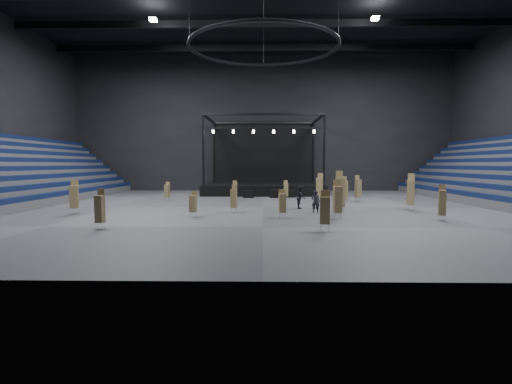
{
  "coord_description": "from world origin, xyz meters",
  "views": [
    {
      "loc": [
        0.02,
        -32.88,
        3.56
      ],
      "look_at": [
        -0.57,
        -2.0,
        1.4
      ],
      "focal_mm": 28.0,
      "sensor_mm": 36.0,
      "label": 1
    }
  ],
  "objects_px": {
    "chair_stack_5": "(167,191)",
    "chair_stack_0": "(100,208)",
    "flight_case_right": "(290,194)",
    "stage": "(263,181)",
    "chair_stack_3": "(234,198)",
    "chair_stack_12": "(345,189)",
    "chair_stack_4": "(193,203)",
    "chair_stack_15": "(442,202)",
    "chair_stack_10": "(358,188)",
    "man_center": "(316,202)",
    "flight_case_left": "(249,194)",
    "chair_stack_6": "(282,203)",
    "chair_stack_2": "(337,199)",
    "crew_member": "(301,197)",
    "chair_stack_7": "(325,210)",
    "chair_stack_9": "(235,190)",
    "chair_stack_8": "(411,192)",
    "chair_stack_13": "(286,189)",
    "chair_stack_1": "(340,192)",
    "chair_stack_11": "(320,187)",
    "chair_stack_14": "(74,196)",
    "flight_case_mid": "(276,194)"
  },
  "relations": [
    {
      "from": "flight_case_left",
      "to": "chair_stack_10",
      "type": "relative_size",
      "value": 0.45
    },
    {
      "from": "flight_case_right",
      "to": "chair_stack_7",
      "type": "height_order",
      "value": "chair_stack_7"
    },
    {
      "from": "flight_case_left",
      "to": "chair_stack_14",
      "type": "height_order",
      "value": "chair_stack_14"
    },
    {
      "from": "chair_stack_4",
      "to": "crew_member",
      "type": "relative_size",
      "value": 0.95
    },
    {
      "from": "chair_stack_4",
      "to": "chair_stack_7",
      "type": "xyz_separation_m",
      "value": [
        7.97,
        -5.67,
        0.24
      ]
    },
    {
      "from": "chair_stack_11",
      "to": "chair_stack_10",
      "type": "bearing_deg",
      "value": 14.23
    },
    {
      "from": "chair_stack_10",
      "to": "flight_case_left",
      "type": "bearing_deg",
      "value": 140.59
    },
    {
      "from": "chair_stack_3",
      "to": "chair_stack_12",
      "type": "height_order",
      "value": "chair_stack_12"
    },
    {
      "from": "chair_stack_11",
      "to": "chair_stack_12",
      "type": "height_order",
      "value": "chair_stack_11"
    },
    {
      "from": "flight_case_right",
      "to": "stage",
      "type": "bearing_deg",
      "value": 113.64
    },
    {
      "from": "chair_stack_8",
      "to": "crew_member",
      "type": "xyz_separation_m",
      "value": [
        -8.36,
        1.09,
        -0.55
      ]
    },
    {
      "from": "chair_stack_2",
      "to": "crew_member",
      "type": "height_order",
      "value": "chair_stack_2"
    },
    {
      "from": "flight_case_right",
      "to": "man_center",
      "type": "relative_size",
      "value": 0.71
    },
    {
      "from": "chair_stack_8",
      "to": "man_center",
      "type": "distance_m",
      "value": 7.79
    },
    {
      "from": "chair_stack_9",
      "to": "crew_member",
      "type": "relative_size",
      "value": 1.08
    },
    {
      "from": "chair_stack_1",
      "to": "chair_stack_11",
      "type": "distance_m",
      "value": 9.36
    },
    {
      "from": "chair_stack_3",
      "to": "chair_stack_12",
      "type": "distance_m",
      "value": 12.06
    },
    {
      "from": "man_center",
      "to": "crew_member",
      "type": "relative_size",
      "value": 0.91
    },
    {
      "from": "chair_stack_11",
      "to": "chair_stack_3",
      "type": "bearing_deg",
      "value": -105.98
    },
    {
      "from": "chair_stack_10",
      "to": "man_center",
      "type": "bearing_deg",
      "value": -137.91
    },
    {
      "from": "stage",
      "to": "chair_stack_11",
      "type": "xyz_separation_m",
      "value": [
        5.41,
        -10.7,
        -0.05
      ]
    },
    {
      "from": "stage",
      "to": "chair_stack_9",
      "type": "relative_size",
      "value": 7.14
    },
    {
      "from": "man_center",
      "to": "flight_case_left",
      "type": "bearing_deg",
      "value": -56.83
    },
    {
      "from": "stage",
      "to": "flight_case_right",
      "type": "xyz_separation_m",
      "value": [
        2.84,
        -6.48,
        -1.06
      ]
    },
    {
      "from": "chair_stack_12",
      "to": "stage",
      "type": "bearing_deg",
      "value": 113.27
    },
    {
      "from": "chair_stack_6",
      "to": "chair_stack_10",
      "type": "xyz_separation_m",
      "value": [
        7.7,
        11.6,
        0.28
      ]
    },
    {
      "from": "chair_stack_9",
      "to": "chair_stack_10",
      "type": "bearing_deg",
      "value": -9.15
    },
    {
      "from": "flight_case_mid",
      "to": "chair_stack_15",
      "type": "bearing_deg",
      "value": -59.99
    },
    {
      "from": "chair_stack_8",
      "to": "chair_stack_12",
      "type": "relative_size",
      "value": 1.16
    },
    {
      "from": "flight_case_right",
      "to": "chair_stack_3",
      "type": "bearing_deg",
      "value": -110.56
    },
    {
      "from": "chair_stack_5",
      "to": "crew_member",
      "type": "bearing_deg",
      "value": -17.14
    },
    {
      "from": "chair_stack_13",
      "to": "flight_case_right",
      "type": "bearing_deg",
      "value": 71.83
    },
    {
      "from": "chair_stack_4",
      "to": "chair_stack_7",
      "type": "relative_size",
      "value": 0.79
    },
    {
      "from": "chair_stack_4",
      "to": "chair_stack_9",
      "type": "height_order",
      "value": "chair_stack_9"
    },
    {
      "from": "chair_stack_10",
      "to": "chair_stack_13",
      "type": "height_order",
      "value": "chair_stack_10"
    },
    {
      "from": "flight_case_left",
      "to": "chair_stack_15",
      "type": "relative_size",
      "value": 0.49
    },
    {
      "from": "chair_stack_4",
      "to": "chair_stack_15",
      "type": "height_order",
      "value": "chair_stack_15"
    },
    {
      "from": "chair_stack_3",
      "to": "man_center",
      "type": "height_order",
      "value": "chair_stack_3"
    },
    {
      "from": "chair_stack_5",
      "to": "chair_stack_9",
      "type": "distance_m",
      "value": 6.54
    },
    {
      "from": "chair_stack_5",
      "to": "chair_stack_14",
      "type": "relative_size",
      "value": 0.77
    },
    {
      "from": "chair_stack_2",
      "to": "man_center",
      "type": "distance_m",
      "value": 3.27
    },
    {
      "from": "chair_stack_15",
      "to": "crew_member",
      "type": "relative_size",
      "value": 1.26
    },
    {
      "from": "chair_stack_6",
      "to": "chair_stack_7",
      "type": "distance_m",
      "value": 5.7
    },
    {
      "from": "chair_stack_4",
      "to": "flight_case_right",
      "type": "bearing_deg",
      "value": 80.8
    },
    {
      "from": "chair_stack_7",
      "to": "crew_member",
      "type": "relative_size",
      "value": 1.2
    },
    {
      "from": "flight_case_left",
      "to": "chair_stack_9",
      "type": "distance_m",
      "value": 3.39
    },
    {
      "from": "chair_stack_4",
      "to": "chair_stack_6",
      "type": "distance_m",
      "value": 5.98
    },
    {
      "from": "chair_stack_5",
      "to": "chair_stack_0",
      "type": "bearing_deg",
      "value": -79.05
    },
    {
      "from": "chair_stack_10",
      "to": "chair_stack_14",
      "type": "relative_size",
      "value": 1.03
    },
    {
      "from": "flight_case_right",
      "to": "chair_stack_12",
      "type": "relative_size",
      "value": 0.48
    }
  ]
}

